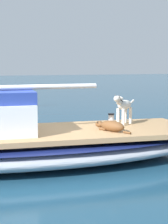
{
  "coord_description": "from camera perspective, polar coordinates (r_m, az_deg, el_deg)",
  "views": [
    {
      "loc": [
        -7.15,
        1.67,
        2.02
      ],
      "look_at": [
        0.0,
        -1.0,
        1.01
      ],
      "focal_mm": 58.02,
      "sensor_mm": 36.0,
      "label": 1
    }
  ],
  "objects": [
    {
      "name": "ground_plane",
      "position": [
        7.62,
        -7.14,
        -7.9
      ],
      "size": [
        120.0,
        120.0,
        0.0
      ],
      "primitive_type": "plane",
      "color": "navy"
    },
    {
      "name": "sailboat_main",
      "position": [
        7.53,
        -7.18,
        -5.44
      ],
      "size": [
        3.21,
        7.45,
        0.66
      ],
      "color": "#B2B7C1",
      "rests_on": "ground"
    },
    {
      "name": "dog_white",
      "position": [
        8.22,
        6.25,
        0.94
      ],
      "size": [
        0.62,
        0.8,
        0.7
      ],
      "color": "silver",
      "rests_on": "sailboat_main"
    },
    {
      "name": "dog_brown",
      "position": [
        7.42,
        4.28,
        -2.21
      ],
      "size": [
        0.91,
        0.48,
        0.22
      ],
      "color": "brown",
      "rests_on": "sailboat_main"
    },
    {
      "name": "deck_winch",
      "position": [
        8.56,
        4.29,
        -0.96
      ],
      "size": [
        0.16,
        0.16,
        0.21
      ],
      "color": "#B7B7BC",
      "rests_on": "sailboat_main"
    }
  ]
}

